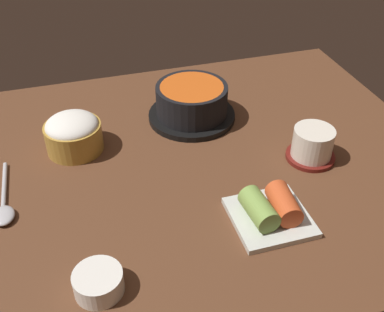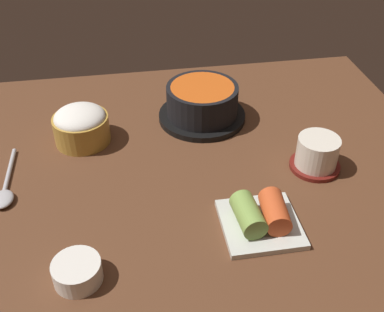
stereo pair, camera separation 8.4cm
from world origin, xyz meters
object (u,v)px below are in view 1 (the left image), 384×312
Objects in this scene: tea_cup_with_saucer at (312,144)px; kimchi_plate at (271,211)px; rice_bowl at (73,133)px; side_bowl_near at (98,282)px; spoon at (4,207)px; stone_pot at (192,103)px.

kimchi_plate is at bearing -137.61° from tea_cup_with_saucer.
side_bowl_near is (-0.08, -34.22, -1.98)cm from rice_bowl.
side_bowl_near is at bearing -168.38° from kimchi_plate.
rice_bowl is 0.65× the size of spoon.
rice_bowl is 1.55× the size of side_bowl_near.
tea_cup_with_saucer reaches higher than spoon.
spoon is at bearing 160.41° from kimchi_plate.
stone_pot is 1.09× the size of spoon.
rice_bowl is (-24.68, -4.15, -0.01)cm from stone_pot.
stone_pot reaches higher than rice_bowl.
tea_cup_with_saucer is at bearing -20.34° from rice_bowl.
kimchi_plate is 1.75× the size of side_bowl_near.
stone_pot is 26.35cm from tea_cup_with_saucer.
spoon is (-37.70, -17.97, -3.13)cm from stone_pot.
tea_cup_with_saucer is 19.07cm from kimchi_plate.
rice_bowl reaches higher than side_bowl_near.
tea_cup_with_saucer reaches higher than kimchi_plate.
stone_pot is 1.69× the size of rice_bowl.
tea_cup_with_saucer is 46.13cm from side_bowl_near.
kimchi_plate is at bearing 11.62° from side_bowl_near.
stone_pot reaches higher than tea_cup_with_saucer.
stone_pot reaches higher than spoon.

